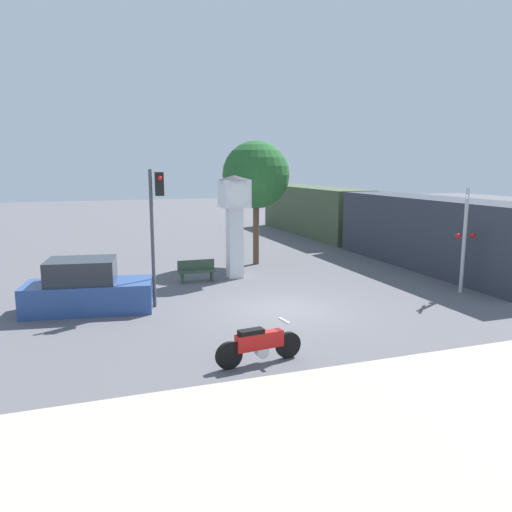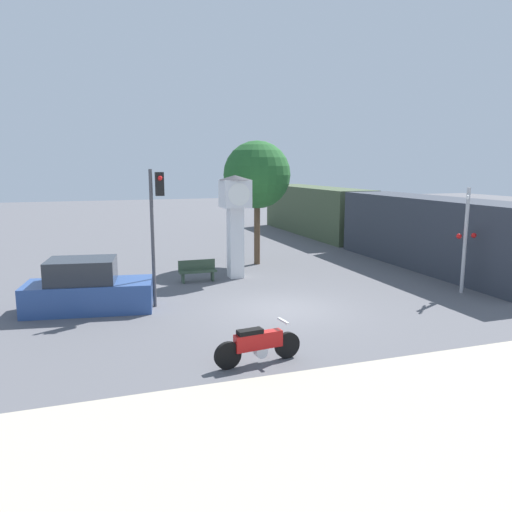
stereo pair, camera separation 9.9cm
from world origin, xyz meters
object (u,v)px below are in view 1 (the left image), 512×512
Objects in this scene: street_tree at (256,175)px; clock_tower at (234,210)px; freight_train at (361,219)px; motorcycle at (259,344)px; bench at (197,270)px; traffic_light at (156,214)px; railroad_crossing_signal at (465,236)px; parked_car at (87,289)px.

clock_tower is at bearing -126.11° from street_tree.
freight_train is 8.76m from street_tree.
motorcycle reaches higher than bench.
freight_train is at bearing 29.87° from clock_tower.
freight_train is 5.43× the size of traffic_light.
railroad_crossing_signal is (11.49, -1.90, -1.03)m from traffic_light.
clock_tower is 11.24m from freight_train.
street_tree is at bearing 46.85° from traffic_light.
freight_train is 4.25× the size of street_tree.
bench is at bearing -142.30° from street_tree.
clock_tower is at bearing 69.82° from motorcycle.
traffic_light is (-3.89, -3.58, 0.26)m from clock_tower.
railroad_crossing_signal is at bearing -54.89° from street_tree.
railroad_crossing_signal is 0.92× the size of parked_car.
traffic_light is at bearing 98.07° from motorcycle.
traffic_light reaches higher than bench.
traffic_light is at bearing -137.44° from clock_tower.
traffic_light reaches higher than parked_car.
clock_tower reaches higher than motorcycle.
clock_tower is 1.02× the size of parked_car.
motorcycle is 9.41m from bench.
freight_train is 12.90m from bench.
motorcycle is at bearing -48.93° from parked_car.
traffic_light is 0.78× the size of street_tree.
parked_car is at bearing 171.18° from railroad_crossing_signal.
street_tree is (4.19, 12.24, 3.94)m from motorcycle.
traffic_light is (-1.61, 6.05, 2.76)m from motorcycle.
railroad_crossing_signal reaches higher than parked_car.
parked_car reaches higher than motorcycle.
street_tree reaches higher than clock_tower.
freight_train is 5.87× the size of parked_car.
freight_train is at bearing 37.90° from parked_car.
clock_tower is 1.10× the size of railroad_crossing_signal.
freight_train is at bearing 79.30° from railroad_crossing_signal.
railroad_crossing_signal is at bearing 15.93° from motorcycle.
motorcycle is 19.37m from freight_train.
street_tree reaches higher than railroad_crossing_signal.
traffic_light is (-13.58, -9.14, 1.56)m from freight_train.
freight_train is at bearing 26.82° from bench.
street_tree reaches higher than traffic_light.
bench is (0.50, 9.39, -0.01)m from motorcycle.
street_tree is (1.91, 2.61, 1.44)m from clock_tower.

